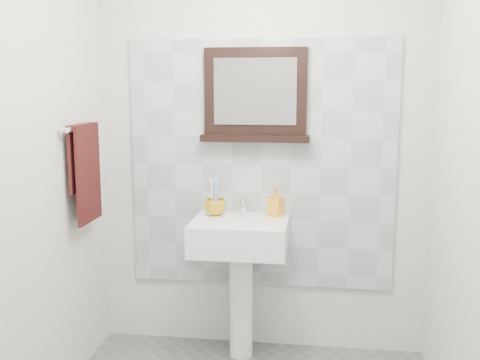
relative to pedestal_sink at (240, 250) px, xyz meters
name	(u,v)px	position (x,y,z in m)	size (l,w,h in m)	color
back_wall	(261,149)	(0.10, 0.23, 0.57)	(2.00, 0.01, 2.50)	beige
front_wall	(161,261)	(0.10, -1.97, 0.57)	(2.00, 0.01, 2.50)	beige
left_wall	(8,173)	(-0.90, -0.87, 0.57)	(0.01, 2.20, 2.50)	beige
splashback	(261,165)	(0.10, 0.21, 0.47)	(1.60, 0.02, 1.50)	#A4AEB2
pedestal_sink	(240,250)	(0.00, 0.00, 0.00)	(0.55, 0.44, 0.96)	white
toothbrush_cup	(215,207)	(-0.16, 0.10, 0.23)	(0.12, 0.12, 0.10)	#BB8B16
toothbrushes	(215,195)	(-0.17, 0.10, 0.31)	(0.05, 0.04, 0.21)	white
soap_dispenser	(276,202)	(0.20, 0.12, 0.27)	(0.08, 0.08, 0.17)	orange
framed_mirror	(255,97)	(0.07, 0.19, 0.88)	(0.65, 0.11, 0.55)	black
towel_bar	(82,127)	(-0.85, -0.19, 0.72)	(0.07, 0.40, 0.03)	silver
hand_towel	(85,165)	(-0.84, -0.19, 0.51)	(0.06, 0.30, 0.55)	black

